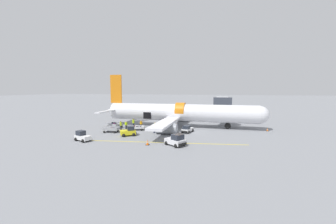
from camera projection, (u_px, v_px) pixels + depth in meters
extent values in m
plane|color=gray|center=(188.00, 132.00, 38.90)|extent=(500.00, 500.00, 0.00)
cube|color=yellow|center=(167.00, 143.00, 31.03)|extent=(23.70, 3.49, 0.01)
cylinder|color=#4C4C51|center=(222.00, 116.00, 49.87)|extent=(0.60, 0.60, 3.08)
cube|color=silver|center=(222.00, 104.00, 49.54)|extent=(2.91, 13.10, 2.91)
cube|color=#333842|center=(222.00, 106.00, 43.81)|extent=(3.78, 1.60, 3.49)
cylinder|color=silver|center=(181.00, 113.00, 43.75)|extent=(31.31, 3.62, 3.62)
sphere|color=silver|center=(260.00, 115.00, 39.94)|extent=(3.44, 3.44, 3.44)
cone|color=silver|center=(114.00, 111.00, 47.57)|extent=(4.16, 3.33, 3.33)
cylinder|color=orange|center=(181.00, 111.00, 43.68)|extent=(1.88, 3.63, 3.63)
cube|color=orange|center=(116.00, 89.00, 46.85)|extent=(2.71, 0.28, 6.38)
cube|color=silver|center=(108.00, 111.00, 43.55)|extent=(1.12, 7.92, 0.20)
cube|color=silver|center=(124.00, 108.00, 51.18)|extent=(1.12, 7.92, 0.20)
cube|color=silver|center=(166.00, 123.00, 36.83)|extent=(2.68, 14.14, 0.40)
cube|color=silver|center=(181.00, 113.00, 51.50)|extent=(2.68, 14.14, 0.40)
cylinder|color=gray|center=(167.00, 129.00, 36.77)|extent=(3.75, 1.97, 1.97)
cylinder|color=gray|center=(182.00, 117.00, 51.70)|extent=(3.75, 1.97, 1.97)
cube|color=black|center=(147.00, 116.00, 43.78)|extent=(1.70, 0.12, 1.40)
cylinder|color=#56565B|center=(228.00, 122.00, 41.57)|extent=(0.22, 0.22, 1.53)
sphere|color=black|center=(228.00, 126.00, 41.66)|extent=(1.26, 1.26, 1.26)
cylinder|color=#56565B|center=(163.00, 122.00, 42.29)|extent=(0.22, 0.22, 1.53)
sphere|color=black|center=(163.00, 125.00, 42.37)|extent=(1.26, 1.26, 1.26)
cylinder|color=#56565B|center=(169.00, 118.00, 47.12)|extent=(0.22, 0.22, 1.53)
sphere|color=black|center=(169.00, 121.00, 47.21)|extent=(1.26, 1.26, 1.26)
cube|color=yellow|center=(128.00, 132.00, 35.66)|extent=(2.99, 2.76, 0.71)
cube|color=#232833|center=(130.00, 128.00, 35.72)|extent=(1.71, 1.78, 0.77)
cube|color=black|center=(135.00, 133.00, 36.11)|extent=(0.93, 1.29, 0.35)
sphere|color=black|center=(134.00, 135.00, 35.25)|extent=(0.56, 0.56, 0.56)
sphere|color=black|center=(132.00, 133.00, 36.71)|extent=(0.56, 0.56, 0.56)
sphere|color=black|center=(124.00, 135.00, 34.68)|extent=(0.56, 0.56, 0.56)
sphere|color=black|center=(122.00, 133.00, 36.13)|extent=(0.56, 0.56, 0.56)
cube|color=silver|center=(175.00, 141.00, 29.52)|extent=(3.35, 3.04, 0.70)
cube|color=#232833|center=(178.00, 137.00, 29.05)|extent=(1.89, 1.92, 0.77)
cube|color=black|center=(183.00, 144.00, 28.41)|extent=(0.96, 1.31, 0.35)
sphere|color=black|center=(176.00, 146.00, 28.29)|extent=(0.56, 0.56, 0.56)
sphere|color=black|center=(184.00, 144.00, 29.33)|extent=(0.56, 0.56, 0.56)
sphere|color=black|center=(166.00, 143.00, 29.77)|extent=(0.56, 0.56, 0.56)
sphere|color=black|center=(174.00, 141.00, 30.81)|extent=(0.56, 0.56, 0.56)
cube|color=white|center=(83.00, 137.00, 31.98)|extent=(2.97, 2.06, 0.64)
cube|color=#232833|center=(81.00, 133.00, 32.17)|extent=(1.50, 1.39, 0.71)
cube|color=black|center=(78.00, 137.00, 32.77)|extent=(0.48, 1.07, 0.32)
sphere|color=black|center=(83.00, 138.00, 33.00)|extent=(0.56, 0.56, 0.56)
sphere|color=black|center=(76.00, 139.00, 32.04)|extent=(0.56, 0.56, 0.56)
sphere|color=black|center=(90.00, 139.00, 31.97)|extent=(0.56, 0.56, 0.56)
sphere|color=black|center=(83.00, 141.00, 31.02)|extent=(0.56, 0.56, 0.56)
cube|color=white|center=(187.00, 130.00, 38.41)|extent=(1.95, 3.06, 0.50)
cube|color=#232833|center=(186.00, 127.00, 37.92)|extent=(1.38, 1.50, 0.60)
cube|color=black|center=(184.00, 132.00, 37.14)|extent=(1.17, 0.40, 0.25)
sphere|color=black|center=(182.00, 131.00, 37.88)|extent=(0.56, 0.56, 0.56)
sphere|color=black|center=(189.00, 132.00, 37.30)|extent=(0.56, 0.56, 0.56)
sphere|color=black|center=(186.00, 130.00, 39.57)|extent=(0.56, 0.56, 0.56)
sphere|color=black|center=(192.00, 130.00, 38.99)|extent=(0.56, 0.56, 0.56)
cube|color=silver|center=(137.00, 128.00, 40.52)|extent=(3.04, 2.37, 0.05)
cube|color=silver|center=(144.00, 127.00, 40.61)|extent=(0.58, 1.52, 0.35)
cube|color=silver|center=(137.00, 128.00, 39.74)|extent=(2.49, 0.91, 0.35)
cube|color=silver|center=(137.00, 126.00, 41.26)|extent=(2.49, 0.91, 0.35)
cube|color=#333338|center=(146.00, 129.00, 40.69)|extent=(0.88, 0.37, 0.06)
sphere|color=black|center=(142.00, 130.00, 39.84)|extent=(0.40, 0.40, 0.40)
sphere|color=black|center=(142.00, 128.00, 41.41)|extent=(0.40, 0.40, 0.40)
sphere|color=black|center=(132.00, 130.00, 39.68)|extent=(0.40, 0.40, 0.40)
sphere|color=black|center=(133.00, 128.00, 41.26)|extent=(0.40, 0.40, 0.40)
cube|color=#4C1E1E|center=(134.00, 127.00, 40.67)|extent=(0.40, 0.31, 0.44)
cube|color=black|center=(140.00, 127.00, 40.36)|extent=(0.44, 0.38, 0.40)
cube|color=black|center=(137.00, 127.00, 40.28)|extent=(0.55, 0.46, 0.39)
cube|color=#999BA0|center=(111.00, 130.00, 38.51)|extent=(3.00, 1.96, 0.05)
cube|color=#999BA0|center=(118.00, 128.00, 38.30)|extent=(0.25, 1.64, 0.51)
cube|color=#999BA0|center=(109.00, 129.00, 37.70)|extent=(2.77, 0.38, 0.51)
cube|color=#999BA0|center=(113.00, 128.00, 39.26)|extent=(2.77, 0.38, 0.51)
cube|color=#333338|center=(121.00, 131.00, 38.29)|extent=(0.90, 0.18, 0.06)
sphere|color=black|center=(115.00, 132.00, 37.60)|extent=(0.40, 0.40, 0.40)
sphere|color=black|center=(118.00, 130.00, 39.22)|extent=(0.40, 0.40, 0.40)
sphere|color=black|center=(104.00, 132.00, 37.87)|extent=(0.40, 0.40, 0.40)
sphere|color=black|center=(108.00, 130.00, 39.48)|extent=(0.40, 0.40, 0.40)
cube|color=#1E2347|center=(113.00, 129.00, 38.53)|extent=(0.35, 0.18, 0.36)
cube|color=#4C1E1E|center=(112.00, 128.00, 38.84)|extent=(0.54, 0.23, 0.31)
cube|color=#999BA0|center=(115.00, 125.00, 43.25)|extent=(3.79, 3.08, 0.05)
cube|color=#999BA0|center=(120.00, 125.00, 42.16)|extent=(0.84, 1.62, 0.42)
cube|color=#999BA0|center=(111.00, 125.00, 42.58)|extent=(2.98, 1.51, 0.42)
cube|color=#999BA0|center=(118.00, 124.00, 43.87)|extent=(2.98, 1.51, 0.42)
cube|color=#333338|center=(121.00, 127.00, 41.90)|extent=(0.84, 0.47, 0.06)
sphere|color=black|center=(115.00, 128.00, 41.85)|extent=(0.40, 0.40, 0.40)
sphere|color=black|center=(122.00, 127.00, 43.19)|extent=(0.40, 0.40, 0.40)
sphere|color=black|center=(108.00, 126.00, 43.37)|extent=(0.40, 0.40, 0.40)
sphere|color=black|center=(115.00, 125.00, 44.71)|extent=(0.40, 0.40, 0.40)
cube|color=#2D2D33|center=(115.00, 125.00, 42.84)|extent=(0.56, 0.35, 0.30)
cube|color=black|center=(113.00, 123.00, 44.31)|extent=(0.45, 0.31, 0.43)
cube|color=#721951|center=(114.00, 124.00, 43.20)|extent=(0.47, 0.45, 0.42)
cube|color=#1E2347|center=(112.00, 124.00, 43.60)|extent=(0.57, 0.49, 0.34)
cylinder|color=#2D2D33|center=(121.00, 128.00, 40.79)|extent=(0.37, 0.37, 0.87)
cylinder|color=#CCE523|center=(121.00, 124.00, 40.70)|extent=(0.47, 0.47, 0.68)
sphere|color=brown|center=(121.00, 121.00, 40.65)|extent=(0.24, 0.24, 0.24)
cylinder|color=#CCE523|center=(120.00, 124.00, 40.47)|extent=(0.15, 0.15, 0.63)
cylinder|color=#CCE523|center=(121.00, 124.00, 40.95)|extent=(0.15, 0.15, 0.63)
cylinder|color=black|center=(126.00, 127.00, 41.73)|extent=(0.36, 0.36, 0.77)
cylinder|color=#B7E019|center=(126.00, 124.00, 41.66)|extent=(0.47, 0.47, 0.61)
sphere|color=tan|center=(126.00, 122.00, 41.61)|extent=(0.21, 0.21, 0.21)
cylinder|color=#B7E019|center=(127.00, 124.00, 41.69)|extent=(0.15, 0.15, 0.56)
cylinder|color=#B7E019|center=(125.00, 124.00, 41.64)|extent=(0.15, 0.15, 0.56)
cylinder|color=black|center=(141.00, 126.00, 42.92)|extent=(0.32, 0.32, 0.76)
cylinder|color=orange|center=(141.00, 123.00, 42.85)|extent=(0.40, 0.40, 0.60)
sphere|color=#9E7556|center=(141.00, 121.00, 42.80)|extent=(0.21, 0.21, 0.21)
cylinder|color=orange|center=(140.00, 123.00, 42.87)|extent=(0.13, 0.13, 0.55)
cylinder|color=orange|center=(142.00, 123.00, 42.83)|extent=(0.13, 0.13, 0.55)
cylinder|color=black|center=(155.00, 129.00, 39.68)|extent=(0.37, 0.37, 0.83)
cylinder|color=#B7E019|center=(155.00, 125.00, 39.59)|extent=(0.48, 0.48, 0.66)
sphere|color=tan|center=(155.00, 123.00, 39.54)|extent=(0.23, 0.23, 0.23)
cylinder|color=#B7E019|center=(155.00, 126.00, 39.37)|extent=(0.15, 0.15, 0.60)
cylinder|color=#B7E019|center=(155.00, 125.00, 39.83)|extent=(0.15, 0.15, 0.60)
cylinder|color=#1E2338|center=(133.00, 125.00, 43.59)|extent=(0.43, 0.43, 0.90)
cylinder|color=#B7E019|center=(133.00, 121.00, 43.50)|extent=(0.56, 0.56, 0.71)
sphere|color=brown|center=(133.00, 119.00, 43.45)|extent=(0.25, 0.25, 0.25)
cylinder|color=#B7E019|center=(133.00, 122.00, 43.75)|extent=(0.18, 0.18, 0.65)
cylinder|color=#B7E019|center=(133.00, 122.00, 43.27)|extent=(0.18, 0.18, 0.65)
cylinder|color=#1E2338|center=(154.00, 131.00, 37.74)|extent=(0.37, 0.37, 0.76)
cylinder|color=#B7E019|center=(154.00, 127.00, 37.67)|extent=(0.48, 0.48, 0.60)
sphere|color=#9E7556|center=(154.00, 125.00, 37.62)|extent=(0.21, 0.21, 0.21)
cylinder|color=#B7E019|center=(154.00, 128.00, 37.88)|extent=(0.15, 0.15, 0.55)
cylinder|color=#B7E019|center=(154.00, 128.00, 37.47)|extent=(0.15, 0.15, 0.55)
cube|color=#4C1E1E|center=(150.00, 129.00, 40.24)|extent=(0.44, 0.35, 0.46)
cube|color=black|center=(150.00, 128.00, 40.21)|extent=(0.24, 0.11, 0.12)
cube|color=black|center=(267.00, 131.00, 39.65)|extent=(0.48, 0.48, 0.03)
cone|color=orange|center=(267.00, 130.00, 39.62)|extent=(0.36, 0.36, 0.55)
cylinder|color=white|center=(267.00, 129.00, 39.62)|extent=(0.21, 0.21, 0.07)
cube|color=black|center=(148.00, 145.00, 29.78)|extent=(0.55, 0.55, 0.03)
cone|color=orange|center=(148.00, 142.00, 29.74)|extent=(0.41, 0.41, 0.76)
cylinder|color=white|center=(148.00, 142.00, 29.74)|extent=(0.24, 0.24, 0.09)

